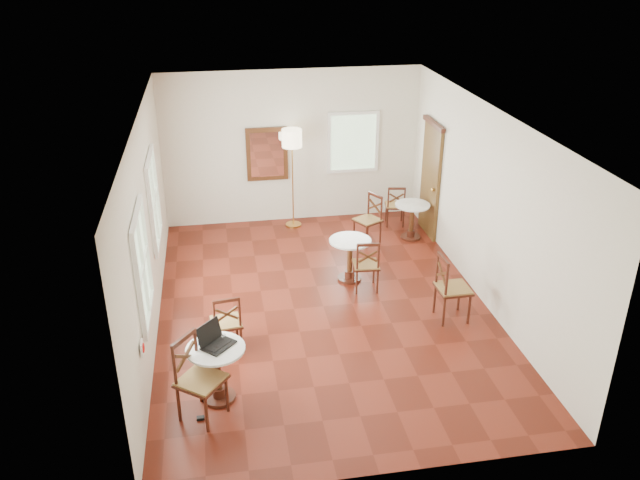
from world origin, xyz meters
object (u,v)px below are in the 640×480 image
at_px(chair_near_a, 226,323).
at_px(chair_back_b, 369,219).
at_px(mouse, 217,348).
at_px(navy_mug, 201,342).
at_px(water_glass, 224,337).
at_px(floor_lamp, 292,145).
at_px(cafe_table_mid, 350,255).
at_px(laptop, 214,340).
at_px(cafe_table_near, 217,367).
at_px(chair_mid_b, 451,288).
at_px(power_adapter, 201,418).
at_px(cafe_table_back, 412,217).
at_px(chair_near_b, 199,379).
at_px(chair_mid_a, 366,265).
at_px(chair_back_a, 395,205).

height_order(chair_near_a, chair_back_b, chair_back_b).
xyz_separation_m(chair_back_b, mouse, (-2.86, -4.13, 0.31)).
relative_size(navy_mug, water_glass, 1.14).
xyz_separation_m(chair_near_a, floor_lamp, (1.46, 4.07, 1.21)).
bearing_deg(cafe_table_mid, laptop, -130.02).
distance_m(cafe_table_near, chair_mid_b, 3.69).
bearing_deg(floor_lamp, mouse, -107.17).
bearing_deg(floor_lamp, power_adapter, -108.61).
bearing_deg(cafe_table_near, cafe_table_mid, 50.76).
distance_m(chair_near_a, water_glass, 0.95).
distance_m(chair_back_b, water_glass, 4.85).
bearing_deg(power_adapter, chair_back_b, 55.05).
height_order(cafe_table_mid, mouse, mouse).
bearing_deg(laptop, chair_near_a, 34.13).
bearing_deg(cafe_table_back, chair_back_b, -177.50).
height_order(chair_near_b, chair_mid_b, chair_near_b).
distance_m(chair_mid_a, navy_mug, 3.46).
bearing_deg(chair_back_a, laptop, 63.06).
relative_size(cafe_table_near, cafe_table_back, 1.09).
distance_m(chair_back_b, navy_mug, 5.04).
bearing_deg(chair_near_a, chair_mid_a, -156.76).
bearing_deg(chair_back_a, chair_back_b, 54.70).
bearing_deg(water_glass, navy_mug, -172.70).
distance_m(cafe_table_mid, navy_mug, 3.58).
relative_size(chair_back_b, navy_mug, 9.45).
xyz_separation_m(chair_near_a, chair_near_b, (-0.36, -1.30, 0.08)).
height_order(cafe_table_back, chair_mid_a, chair_mid_a).
xyz_separation_m(chair_back_a, water_glass, (-3.49, -4.66, 0.38)).
bearing_deg(mouse, chair_mid_a, 44.10).
distance_m(cafe_table_back, laptop, 5.54).
height_order(chair_mid_b, chair_back_b, chair_mid_b).
relative_size(chair_mid_a, laptop, 1.82).
relative_size(cafe_table_near, chair_mid_b, 0.73).
xyz_separation_m(chair_back_b, laptop, (-2.89, -4.04, 0.36)).
bearing_deg(mouse, chair_near_a, 82.28).
bearing_deg(mouse, water_glass, 60.99).
relative_size(cafe_table_near, water_glass, 8.79).
height_order(cafe_table_back, water_glass, water_glass).
height_order(chair_back_b, mouse, chair_back_b).
relative_size(chair_near_b, chair_back_b, 1.15).
bearing_deg(power_adapter, navy_mug, 81.93).
bearing_deg(power_adapter, cafe_table_back, 48.63).
bearing_deg(cafe_table_near, chair_mid_a, 44.35).
relative_size(cafe_table_mid, cafe_table_back, 1.06).
height_order(chair_mid_b, water_glass, chair_mid_b).
height_order(chair_mid_b, power_adapter, chair_mid_b).
xyz_separation_m(cafe_table_near, mouse, (0.02, -0.02, 0.30)).
height_order(chair_mid_a, chair_back_b, chair_back_b).
distance_m(floor_lamp, water_glass, 5.25).
xyz_separation_m(navy_mug, water_glass, (0.28, 0.04, 0.00)).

